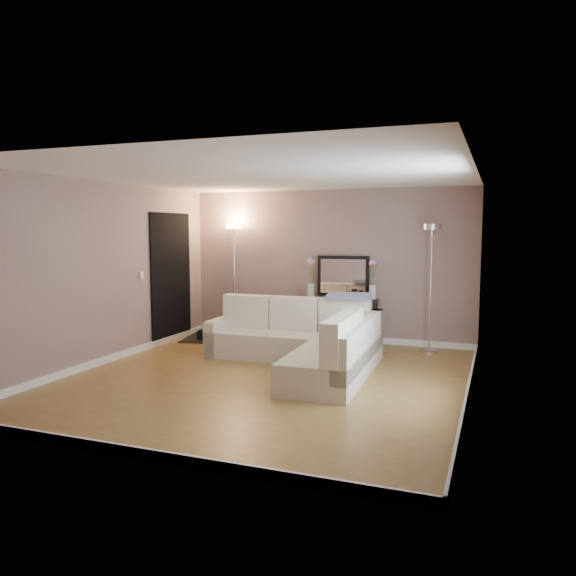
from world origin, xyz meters
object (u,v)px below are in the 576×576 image
(sectional_sofa, at_px, (307,343))
(floor_lamp_lit, at_px, (234,257))
(console_table, at_px, (336,318))
(floor_lamp_unlit, at_px, (431,262))

(sectional_sofa, xyz_separation_m, floor_lamp_lit, (-1.99, 1.74, 1.10))
(console_table, bearing_deg, floor_lamp_lit, 177.01)
(sectional_sofa, bearing_deg, console_table, 91.38)
(console_table, bearing_deg, floor_lamp_unlit, -5.67)
(console_table, relative_size, floor_lamp_unlit, 0.63)
(sectional_sofa, distance_m, floor_lamp_lit, 2.86)
(sectional_sofa, relative_size, floor_lamp_lit, 1.30)
(sectional_sofa, xyz_separation_m, floor_lamp_unlit, (1.51, 1.48, 1.08))
(floor_lamp_lit, relative_size, floor_lamp_unlit, 1.01)
(console_table, height_order, floor_lamp_lit, floor_lamp_lit)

